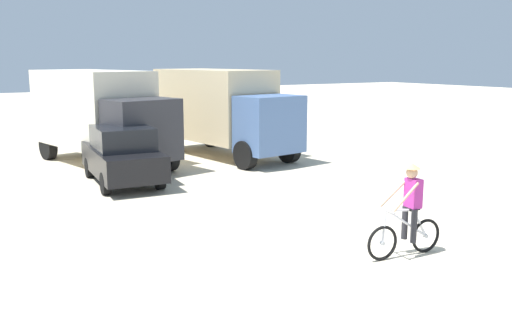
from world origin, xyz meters
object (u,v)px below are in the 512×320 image
object	(u,v)px
sedan_parked	(122,155)
cyclist_orange_shirt	(408,214)
box_truck_tan_camper	(222,108)
box_truck_cream_rv	(100,112)

from	to	relation	value
sedan_parked	cyclist_orange_shirt	size ratio (longest dim) A/B	2.39
sedan_parked	cyclist_orange_shirt	xyz separation A→B (m)	(2.66, -9.09, -0.04)
sedan_parked	box_truck_tan_camper	bearing A→B (deg)	29.69
box_truck_cream_rv	sedan_parked	size ratio (longest dim) A/B	1.63
box_truck_tan_camper	sedan_parked	size ratio (longest dim) A/B	1.62
box_truck_cream_rv	box_truck_tan_camper	world-z (taller)	same
box_truck_tan_camper	cyclist_orange_shirt	world-z (taller)	box_truck_tan_camper
sedan_parked	cyclist_orange_shirt	distance (m)	9.47
box_truck_tan_camper	cyclist_orange_shirt	xyz separation A→B (m)	(-2.24, -11.89, -1.03)
box_truck_tan_camper	cyclist_orange_shirt	size ratio (longest dim) A/B	3.85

